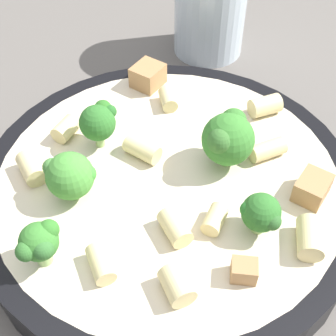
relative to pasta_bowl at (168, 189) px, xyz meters
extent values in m
plane|color=#5B5651|center=(0.00, 0.00, -0.02)|extent=(2.00, 2.00, 0.00)
cylinder|color=black|center=(0.00, 0.00, 0.00)|extent=(0.29, 0.29, 0.04)
cylinder|color=beige|center=(0.00, 0.00, 0.01)|extent=(0.26, 0.26, 0.01)
torus|color=black|center=(0.00, 0.00, 0.01)|extent=(0.28, 0.28, 0.00)
cylinder|color=#84AD60|center=(-0.06, -0.03, 0.02)|extent=(0.01, 0.01, 0.01)
sphere|color=#478E38|center=(-0.06, -0.03, 0.04)|extent=(0.03, 0.03, 0.03)
sphere|color=#457E39|center=(-0.08, -0.03, 0.04)|extent=(0.01, 0.01, 0.01)
sphere|color=#4A8D31|center=(-0.07, -0.03, 0.04)|extent=(0.01, 0.01, 0.01)
sphere|color=#3D9133|center=(-0.05, -0.03, 0.04)|extent=(0.01, 0.01, 0.01)
cylinder|color=#9EC175|center=(0.07, -0.04, 0.02)|extent=(0.01, 0.01, 0.01)
sphere|color=#2D6B28|center=(0.07, -0.04, 0.03)|extent=(0.03, 0.03, 0.03)
sphere|color=#286E27|center=(0.06, -0.04, 0.04)|extent=(0.01, 0.01, 0.01)
sphere|color=#2D5E29|center=(0.08, -0.04, 0.03)|extent=(0.01, 0.01, 0.01)
cylinder|color=#84AD60|center=(0.04, 0.02, 0.02)|extent=(0.01, 0.01, 0.01)
sphere|color=#387A2D|center=(0.04, 0.02, 0.04)|extent=(0.04, 0.04, 0.04)
sphere|color=#35722C|center=(0.04, 0.03, 0.05)|extent=(0.02, 0.02, 0.02)
sphere|color=#396F2F|center=(0.04, 0.01, 0.05)|extent=(0.02, 0.02, 0.02)
cylinder|color=#9EC175|center=(-0.06, 0.02, 0.02)|extent=(0.01, 0.01, 0.01)
sphere|color=#2D6B28|center=(-0.06, 0.02, 0.04)|extent=(0.03, 0.03, 0.03)
sphere|color=#296D29|center=(-0.07, 0.02, 0.04)|extent=(0.01, 0.01, 0.01)
sphere|color=#276325|center=(-0.05, 0.03, 0.04)|extent=(0.01, 0.01, 0.01)
sphere|color=#2E6B25|center=(-0.06, 0.04, 0.04)|extent=(0.01, 0.01, 0.01)
cylinder|color=#9EC175|center=(-0.07, -0.09, 0.02)|extent=(0.01, 0.01, 0.01)
sphere|color=#387A2D|center=(-0.07, -0.09, 0.04)|extent=(0.03, 0.03, 0.03)
sphere|color=#336C2C|center=(-0.07, -0.09, 0.04)|extent=(0.01, 0.01, 0.01)
sphere|color=#32692E|center=(-0.06, -0.09, 0.04)|extent=(0.01, 0.01, 0.01)
sphere|color=#317327|center=(-0.06, -0.08, 0.04)|extent=(0.01, 0.01, 0.01)
cylinder|color=beige|center=(-0.10, -0.02, 0.02)|extent=(0.03, 0.03, 0.02)
cylinder|color=beige|center=(0.07, 0.04, 0.02)|extent=(0.03, 0.03, 0.01)
cylinder|color=beige|center=(-0.03, -0.09, 0.02)|extent=(0.03, 0.03, 0.01)
cylinder|color=beige|center=(0.02, -0.09, 0.02)|extent=(0.03, 0.03, 0.02)
cylinder|color=beige|center=(-0.09, 0.03, 0.02)|extent=(0.02, 0.03, 0.01)
cylinder|color=beige|center=(-0.02, 0.02, 0.02)|extent=(0.03, 0.03, 0.01)
cylinder|color=beige|center=(0.07, 0.09, 0.02)|extent=(0.03, 0.03, 0.02)
cylinder|color=beige|center=(-0.01, 0.08, 0.02)|extent=(0.02, 0.03, 0.01)
cylinder|color=beige|center=(0.01, -0.05, 0.02)|extent=(0.03, 0.03, 0.02)
cylinder|color=beige|center=(0.10, -0.04, 0.02)|extent=(0.02, 0.03, 0.02)
cylinder|color=beige|center=(0.04, -0.04, 0.02)|extent=(0.02, 0.02, 0.01)
cube|color=#A87A4C|center=(0.06, -0.07, 0.02)|extent=(0.02, 0.01, 0.01)
cube|color=#A87A4C|center=(0.11, 0.00, 0.02)|extent=(0.03, 0.03, 0.02)
cube|color=#A87A4C|center=(-0.04, 0.11, 0.02)|extent=(0.03, 0.03, 0.02)
cylinder|color=silver|center=(0.01, 0.23, 0.04)|extent=(0.08, 0.08, 0.12)
cylinder|color=silver|center=(0.01, 0.23, 0.00)|extent=(0.07, 0.07, 0.05)
camera|label=1|loc=(0.04, -0.23, 0.28)|focal=50.00mm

